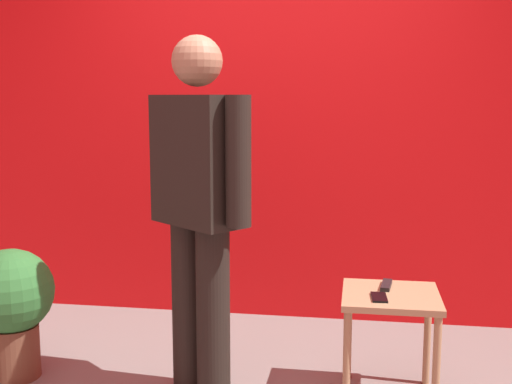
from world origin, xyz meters
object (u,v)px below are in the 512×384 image
(standing_person, at_px, (199,200))
(side_table, at_px, (390,312))
(cell_phone, at_px, (379,297))
(tv_remote, at_px, (386,285))
(potted_plant, at_px, (12,302))

(standing_person, relative_size, side_table, 3.28)
(cell_phone, bearing_deg, tv_remote, 74.67)
(tv_remote, bearing_deg, side_table, -72.45)
(side_table, bearing_deg, cell_phone, -124.18)
(side_table, relative_size, tv_remote, 3.13)
(side_table, xyz_separation_m, cell_phone, (-0.06, -0.09, 0.10))
(tv_remote, bearing_deg, standing_person, -159.91)
(cell_phone, xyz_separation_m, potted_plant, (-1.87, 0.02, -0.13))
(cell_phone, height_order, potted_plant, potted_plant)
(cell_phone, bearing_deg, side_table, 52.51)
(potted_plant, bearing_deg, side_table, 1.81)
(side_table, height_order, potted_plant, potted_plant)
(cell_phone, relative_size, potted_plant, 0.21)
(side_table, xyz_separation_m, tv_remote, (-0.02, 0.10, 0.10))
(potted_plant, bearing_deg, standing_person, -2.06)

